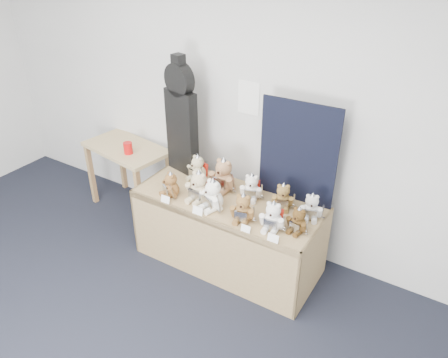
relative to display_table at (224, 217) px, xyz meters
The scene contains 21 objects.
room_shell 1.07m from the display_table, 100.15° to the left, with size 6.00×6.00×6.00m.
display_table is the anchor object (origin of this frame).
side_table 1.42m from the display_table, 168.59° to the left, with size 0.97×0.63×0.75m.
guitar_case 0.99m from the display_table, 156.06° to the left, with size 0.35×0.17×1.12m.
navy_board 0.85m from the display_table, 38.55° to the left, with size 0.66×0.02×0.89m, color black.
red_cup 1.29m from the display_table, behind, with size 0.09×0.09×0.12m, color red.
teddy_front_far_left 0.54m from the display_table, 162.69° to the right, with size 0.20×0.20×0.25m.
teddy_front_left 0.35m from the display_table, 160.15° to the right, with size 0.26×0.22×0.32m.
teddy_front_centre 0.30m from the display_table, 108.62° to the right, with size 0.25×0.23×0.31m.
teddy_front_right 0.39m from the display_table, 27.23° to the right, with size 0.23×0.20×0.27m.
teddy_front_far_right 0.58m from the display_table, 12.24° to the right, with size 0.23×0.20×0.28m.
teddy_front_end 0.73m from the display_table, ahead, with size 0.20×0.17×0.24m.
teddy_back_left 0.54m from the display_table, 153.38° to the left, with size 0.22×0.21×0.27m.
teddy_back_centre_left 0.36m from the display_table, 124.36° to the left, with size 0.28×0.23×0.34m.
teddy_back_centre_right 0.35m from the display_table, 49.86° to the left, with size 0.22×0.20×0.27m.
teddy_back_right 0.55m from the display_table, 24.10° to the left, with size 0.21×0.20×0.25m.
teddy_back_end 0.77m from the display_table, 14.70° to the left, with size 0.21×0.19×0.25m.
entry_card_a 0.54m from the display_table, 148.19° to the right, with size 0.09×0.00×0.06m, color white.
entry_card_b 0.34m from the display_table, 109.51° to the right, with size 0.10×0.00×0.07m, color white.
entry_card_c 0.48m from the display_table, 35.86° to the right, with size 0.08×0.00×0.06m, color white.
entry_card_d 0.67m from the display_table, 23.39° to the right, with size 0.09×0.00×0.06m, color white.
Camera 1 is at (1.92, -0.72, 2.76)m, focal length 35.00 mm.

